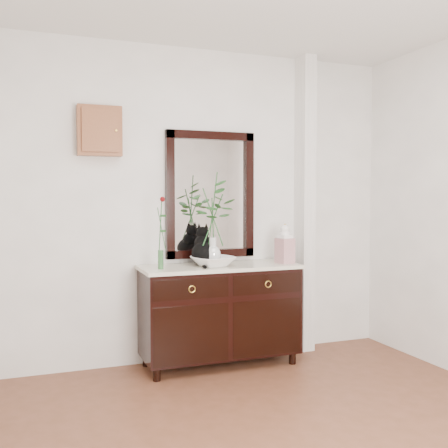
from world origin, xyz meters
name	(u,v)px	position (x,y,z in m)	size (l,w,h in m)	color
wall_back	(199,205)	(0.00, 1.98, 1.35)	(3.60, 0.04, 2.70)	white
pilaster	(305,205)	(1.00, 1.90, 1.35)	(0.12, 0.20, 2.70)	white
sideboard	(220,309)	(0.10, 1.73, 0.47)	(1.33, 0.52, 0.82)	black
wall_mirror	(210,195)	(0.10, 1.97, 1.44)	(0.80, 0.06, 1.10)	black
key_cabinet	(100,131)	(-0.85, 1.94, 1.95)	(0.35, 0.10, 0.40)	brown
cat	(204,246)	(-0.03, 1.76, 1.01)	(0.23, 0.29, 0.33)	black
lotus_bowl	(213,261)	(0.02, 1.67, 0.89)	(0.34, 0.34, 0.08)	white
vase_branches	(213,218)	(0.02, 1.67, 1.25)	(0.36, 0.36, 0.77)	silver
bud_vase_rose	(161,232)	(-0.42, 1.67, 1.14)	(0.07, 0.07, 0.58)	#356937
ginger_jar	(285,243)	(0.67, 1.65, 1.02)	(0.13, 0.13, 0.34)	silver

